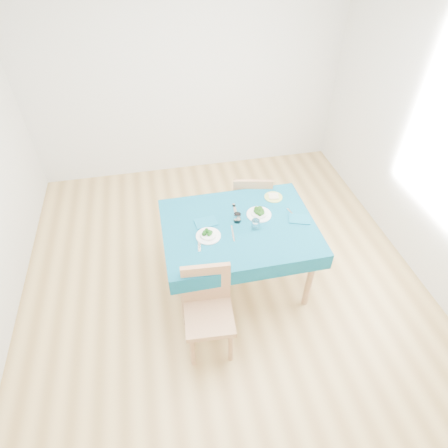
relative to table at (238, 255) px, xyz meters
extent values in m
cube|color=#A78145|center=(-0.15, -0.05, -0.39)|extent=(4.00, 4.50, 0.02)
cube|color=silver|center=(-0.15, 2.20, 0.97)|extent=(4.00, 0.02, 2.70)
cube|color=#094F6A|center=(0.00, 0.00, 0.00)|extent=(1.37, 1.04, 0.76)
cube|color=#A3744C|center=(-0.40, -0.67, 0.11)|extent=(0.43, 0.46, 0.99)
cube|color=#A3744C|center=(0.31, 0.70, 0.12)|extent=(0.49, 0.51, 1.00)
cube|color=silver|center=(-0.39, -0.16, 0.38)|extent=(0.05, 0.19, 0.00)
cube|color=silver|center=(-0.08, -0.09, 0.38)|extent=(0.04, 0.21, 0.00)
cube|color=silver|center=(0.01, 0.19, 0.38)|extent=(0.04, 0.20, 0.00)
cube|color=silver|center=(0.53, 0.03, 0.38)|extent=(0.08, 0.22, 0.00)
cube|color=#0D5975|center=(-0.28, 0.10, 0.38)|extent=(0.21, 0.16, 0.01)
cube|color=#0D5975|center=(0.56, -0.03, 0.38)|extent=(0.22, 0.19, 0.01)
cylinder|color=white|center=(0.00, 0.06, 0.42)|extent=(0.07, 0.07, 0.09)
cylinder|color=white|center=(0.13, -0.06, 0.42)|extent=(0.07, 0.07, 0.09)
cylinder|color=#B2C45F|center=(0.43, 0.33, 0.38)|extent=(0.18, 0.18, 0.01)
cube|color=beige|center=(0.43, 0.33, 0.39)|extent=(0.11, 0.11, 0.01)
camera|label=1|loc=(-0.64, -2.40, 2.64)|focal=30.00mm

